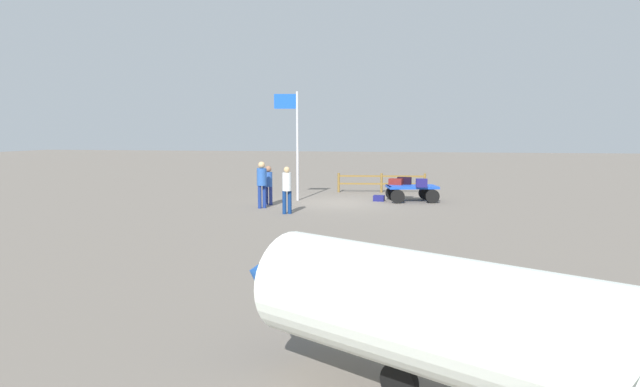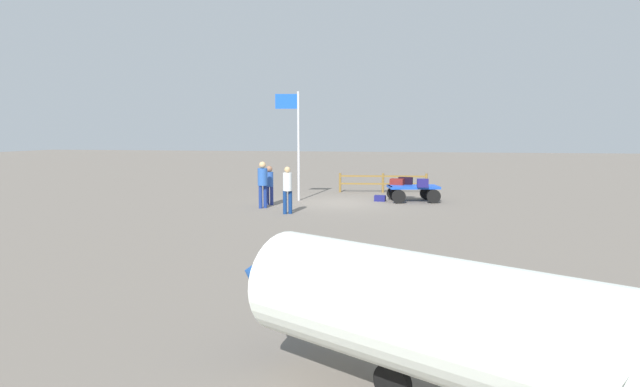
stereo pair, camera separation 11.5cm
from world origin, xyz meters
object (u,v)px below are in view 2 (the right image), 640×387
Objects in this scene: suitcase_grey at (397,182)px; worker_supervisor at (269,182)px; worker_trailing at (263,180)px; suitcase_tan at (406,181)px; suitcase_dark at (380,198)px; luggage_cart at (413,190)px; worker_lead at (287,187)px; flagpole at (295,134)px; suitcase_maroon at (423,183)px.

worker_supervisor is at bearing 26.70° from suitcase_grey.
suitcase_tan is at bearing -145.45° from worker_trailing.
worker_supervisor is at bearing 25.27° from suitcase_dark.
luggage_cart is 1.45× the size of worker_supervisor.
suitcase_dark is at bearing 34.78° from suitcase_grey.
worker_trailing reaches higher than suitcase_dark.
worker_supervisor is at bearing -58.80° from worker_lead.
flagpole is at bearing -113.28° from worker_supervisor.
suitcase_tan is 0.37× the size of worker_lead.
suitcase_grey is at bearing -145.22° from suitcase_dark.
worker_trailing is at bearing 90.11° from worker_supervisor.
suitcase_maroon is 1.39m from suitcase_grey.
worker_supervisor reaches higher than suitcase_tan.
suitcase_tan is 0.13× the size of flagpole.
suitcase_tan reaches higher than suitcase_dark.
worker_trailing reaches higher than worker_supervisor.
worker_lead is at bearing 38.46° from suitcase_maroon.
suitcase_grey is at bearing -25.74° from luggage_cart.
flagpole reaches higher than suitcase_maroon.
suitcase_tan is 0.43m from suitcase_grey.
worker_lead is at bearing 50.46° from suitcase_tan.
worker_lead is (4.80, 3.82, 0.14)m from suitcase_maroon.
luggage_cart is 6.53m from worker_trailing.
suitcase_dark is 4.85m from worker_supervisor.
luggage_cart is 4.80× the size of suitcase_maroon.
worker_trailing is at bearing 74.76° from flagpole.
flagpole reaches higher than suitcase_tan.
luggage_cart is 6.12m from worker_supervisor.
suitcase_maroon is 0.77× the size of suitcase_tan.
worker_trailing is (6.11, 2.59, 0.24)m from suitcase_maroon.
worker_supervisor is (6.11, 1.66, 0.07)m from suitcase_maroon.
worker_lead reaches higher than suitcase_grey.
suitcase_tan is at bearing -145.25° from suitcase_dark.
flagpole reaches higher than luggage_cart.
worker_lead is 4.26m from flagpole.
worker_trailing reaches higher than worker_lead.
worker_trailing is 0.39× the size of flagpole.
suitcase_dark is 0.11× the size of flagpole.
suitcase_tan reaches higher than luggage_cart.
worker_lead reaches higher than suitcase_tan.
worker_trailing is 3.18m from flagpole.
worker_trailing is at bearing 34.51° from suitcase_dark.
suitcase_grey is 0.36× the size of worker_trailing.
worker_lead is 1.80m from worker_trailing.
worker_trailing is at bearing 22.94° from suitcase_maroon.
luggage_cart is at bearing 119.25° from suitcase_tan.
luggage_cart is at bearing -173.33° from flagpole.
suitcase_maroon is 6.33m from worker_supervisor.
luggage_cart is 4.71× the size of suitcase_dark.
suitcase_tan is (0.73, -1.12, -0.02)m from suitcase_maroon.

